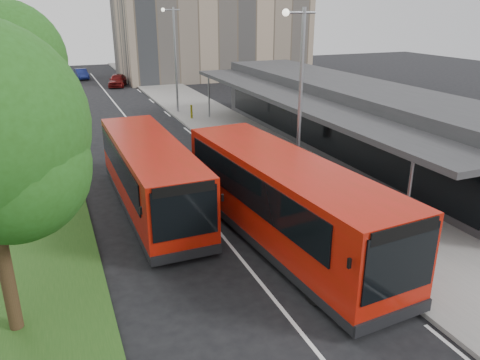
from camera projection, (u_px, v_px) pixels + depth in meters
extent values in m
plane|color=black|center=(223.00, 237.00, 17.65)|extent=(120.00, 120.00, 0.00)
cube|color=slate|center=(207.00, 115.00, 37.11)|extent=(5.00, 80.00, 0.15)
cube|color=#214917|center=(29.00, 131.00, 32.51)|extent=(5.00, 80.00, 0.10)
cube|color=silver|center=(144.00, 139.00, 30.67)|extent=(0.12, 70.00, 0.01)
cube|color=silver|center=(454.00, 348.00, 11.88)|extent=(0.12, 2.00, 0.01)
cube|color=silver|center=(327.00, 244.00, 17.09)|extent=(0.12, 2.00, 0.01)
cube|color=silver|center=(259.00, 189.00, 22.29)|extent=(0.12, 2.00, 0.01)
cube|color=silver|center=(217.00, 154.00, 27.50)|extent=(0.12, 2.00, 0.01)
cube|color=silver|center=(188.00, 131.00, 32.71)|extent=(0.12, 2.00, 0.01)
cube|color=silver|center=(167.00, 114.00, 37.92)|extent=(0.12, 2.00, 0.01)
cube|color=silver|center=(152.00, 101.00, 43.12)|extent=(0.12, 2.00, 0.01)
cube|color=silver|center=(139.00, 91.00, 48.33)|extent=(0.12, 2.00, 0.01)
cube|color=silver|center=(129.00, 83.00, 53.54)|extent=(0.12, 2.00, 0.01)
cube|color=silver|center=(121.00, 76.00, 58.75)|extent=(0.12, 2.00, 0.01)
cube|color=#2D2E30|center=(349.00, 117.00, 27.80)|extent=(5.00, 26.00, 4.00)
cube|color=black|center=(312.00, 127.00, 27.05)|extent=(0.06, 24.00, 2.20)
cube|color=#2D2E30|center=(294.00, 100.00, 26.00)|extent=(2.80, 26.00, 0.25)
cylinder|color=gray|center=(408.00, 202.00, 16.57)|extent=(0.12, 0.12, 3.30)
cylinder|color=gray|center=(209.00, 98.00, 35.66)|extent=(0.12, 0.12, 3.30)
cylinder|color=#362615|center=(5.00, 266.00, 11.88)|extent=(0.36, 0.36, 3.95)
sphere|color=#205015|center=(12.00, 167.00, 10.81)|extent=(3.59, 3.59, 3.59)
cylinder|color=#362615|center=(19.00, 142.00, 22.25)|extent=(0.36, 0.36, 4.19)
sphere|color=#205015|center=(5.00, 60.00, 20.93)|extent=(5.34, 5.34, 5.34)
sphere|color=#205015|center=(23.00, 82.00, 21.13)|extent=(3.81, 3.81, 3.81)
cylinder|color=#362615|center=(26.00, 105.00, 32.80)|extent=(0.36, 0.36, 3.43)
sphere|color=#205015|center=(18.00, 59.00, 31.72)|extent=(4.36, 4.36, 4.36)
sphere|color=#205015|center=(30.00, 71.00, 31.85)|extent=(3.12, 3.12, 3.12)
sphere|color=#205015|center=(12.00, 67.00, 32.16)|extent=(3.43, 3.43, 3.43)
cylinder|color=gray|center=(300.00, 109.00, 19.44)|extent=(0.16, 0.16, 8.00)
cylinder|color=gray|center=(300.00, 12.00, 18.04)|extent=(1.40, 0.10, 0.10)
sphere|color=silver|center=(286.00, 12.00, 17.83)|extent=(0.28, 0.28, 0.28)
cylinder|color=gray|center=(176.00, 61.00, 36.79)|extent=(0.16, 0.16, 8.00)
cylinder|color=gray|center=(171.00, 10.00, 35.40)|extent=(1.40, 0.10, 0.10)
sphere|color=silver|center=(163.00, 10.00, 35.19)|extent=(0.28, 0.28, 0.28)
cube|color=#AA1209|center=(284.00, 198.00, 16.60)|extent=(3.51, 11.33, 2.82)
cube|color=black|center=(283.00, 233.00, 17.08)|extent=(3.53, 11.35, 0.32)
cube|color=black|center=(401.00, 263.00, 11.81)|extent=(2.39, 0.23, 1.86)
cube|color=black|center=(219.00, 146.00, 21.14)|extent=(2.34, 0.23, 1.38)
cube|color=black|center=(246.00, 188.00, 16.13)|extent=(0.79, 9.54, 1.28)
cube|color=black|center=(311.00, 176.00, 17.26)|extent=(0.79, 9.54, 1.28)
cube|color=black|center=(394.00, 318.00, 12.37)|extent=(2.66, 0.28, 0.37)
cube|color=black|center=(406.00, 231.00, 11.48)|extent=(2.23, 0.21, 0.37)
cube|color=black|center=(349.00, 263.00, 11.28)|extent=(0.09, 0.09, 0.27)
cube|color=black|center=(437.00, 238.00, 12.53)|extent=(0.09, 0.09, 0.27)
cylinder|color=black|center=(315.00, 289.00, 13.56)|extent=(0.39, 0.98, 0.96)
cylinder|color=black|center=(375.00, 270.00, 14.49)|extent=(0.39, 0.98, 0.96)
cylinder|color=black|center=(215.00, 202.00, 19.61)|extent=(0.39, 0.98, 0.96)
cylinder|color=black|center=(261.00, 193.00, 20.55)|extent=(0.39, 0.98, 0.96)
cube|color=#AA1209|center=(150.00, 172.00, 19.60)|extent=(2.56, 10.31, 2.59)
cube|color=black|center=(152.00, 200.00, 20.04)|extent=(2.58, 10.33, 0.29)
cube|color=black|center=(185.00, 213.00, 15.05)|extent=(2.20, 0.07, 1.71)
cube|color=black|center=(127.00, 134.00, 23.91)|extent=(2.15, 0.07, 1.27)
cube|color=black|center=(118.00, 163.00, 19.24)|extent=(0.14, 8.81, 1.18)
cube|color=black|center=(176.00, 156.00, 20.14)|extent=(0.14, 8.81, 1.18)
cube|color=black|center=(187.00, 255.00, 15.57)|extent=(2.45, 0.11, 0.34)
cube|color=black|center=(184.00, 189.00, 14.75)|extent=(2.06, 0.06, 0.34)
cube|color=black|center=(141.00, 211.00, 14.65)|extent=(0.08, 0.08, 0.24)
cube|color=black|center=(222.00, 198.00, 15.65)|extent=(0.08, 0.08, 0.24)
cylinder|color=black|center=(145.00, 236.00, 16.77)|extent=(0.30, 0.88, 0.88)
cylinder|color=black|center=(199.00, 226.00, 17.51)|extent=(0.30, 0.88, 0.88)
cylinder|color=black|center=(115.00, 177.00, 22.52)|extent=(0.30, 0.88, 0.88)
cylinder|color=black|center=(157.00, 172.00, 23.27)|extent=(0.30, 0.88, 0.88)
cylinder|color=#361C16|center=(249.00, 137.00, 28.68)|extent=(0.67, 0.67, 0.96)
cylinder|color=yellow|center=(191.00, 112.00, 35.59)|extent=(0.17, 0.17, 1.03)
imported|color=#620E0E|center=(117.00, 80.00, 50.78)|extent=(2.69, 4.29, 1.36)
imported|color=navy|center=(81.00, 74.00, 56.10)|extent=(1.55, 3.71, 1.19)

